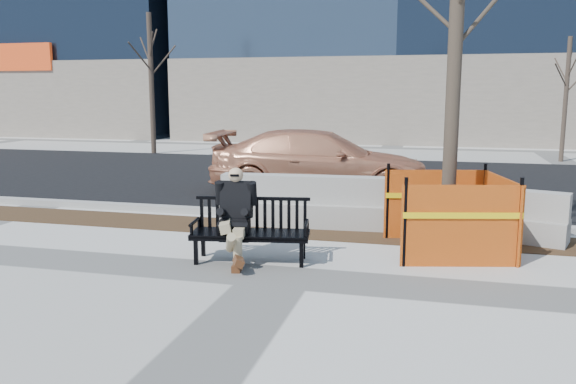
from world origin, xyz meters
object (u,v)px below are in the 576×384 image
(sedan, at_px, (320,193))
(bench, at_px, (251,261))
(tree_fence, at_px, (446,251))
(jersey_barrier_left, at_px, (310,226))
(jersey_barrier_right, at_px, (472,235))
(seated_man, at_px, (236,260))

(sedan, bearing_deg, bench, 176.71)
(tree_fence, height_order, jersey_barrier_left, tree_fence)
(tree_fence, distance_m, jersey_barrier_right, 1.28)
(seated_man, distance_m, tree_fence, 3.20)
(jersey_barrier_left, bearing_deg, tree_fence, -29.99)
(bench, bearing_deg, seated_man, 168.47)
(seated_man, distance_m, jersey_barrier_right, 4.19)
(bench, xyz_separation_m, sedan, (-0.17, 5.89, 0.00))
(jersey_barrier_right, bearing_deg, bench, -124.46)
(bench, height_order, jersey_barrier_left, jersey_barrier_left)
(sedan, distance_m, jersey_barrier_right, 4.79)
(sedan, relative_size, jersey_barrier_right, 1.76)
(tree_fence, height_order, sedan, tree_fence)
(seated_man, bearing_deg, sedan, 80.16)
(sedan, xyz_separation_m, jersey_barrier_right, (3.34, -3.44, 0.00))
(tree_fence, bearing_deg, jersey_barrier_right, 69.62)
(bench, xyz_separation_m, tree_fence, (2.73, 1.25, 0.00))
(sedan, relative_size, jersey_barrier_left, 1.60)
(seated_man, height_order, jersey_barrier_left, seated_man)
(seated_man, height_order, sedan, sedan)
(tree_fence, height_order, jersey_barrier_right, tree_fence)
(seated_man, relative_size, tree_fence, 0.22)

